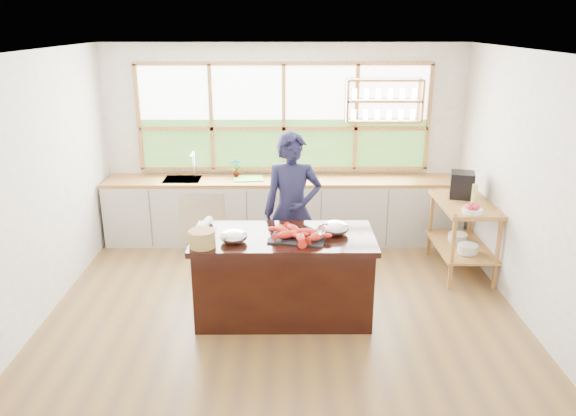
{
  "coord_description": "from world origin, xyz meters",
  "views": [
    {
      "loc": [
        0.02,
        -5.51,
        2.97
      ],
      "look_at": [
        0.05,
        0.15,
        1.08
      ],
      "focal_mm": 35.0,
      "sensor_mm": 36.0,
      "label": 1
    }
  ],
  "objects_px": {
    "cook": "(292,211)",
    "wicker_basket": "(202,239)",
    "island": "(284,275)",
    "espresso_machine": "(462,185)"
  },
  "relations": [
    {
      "from": "island",
      "to": "espresso_machine",
      "type": "distance_m",
      "value": 2.62
    },
    {
      "from": "wicker_basket",
      "to": "cook",
      "type": "bearing_deg",
      "value": 49.31
    },
    {
      "from": "island",
      "to": "espresso_machine",
      "type": "height_order",
      "value": "espresso_machine"
    },
    {
      "from": "island",
      "to": "wicker_basket",
      "type": "bearing_deg",
      "value": -159.46
    },
    {
      "from": "espresso_machine",
      "to": "wicker_basket",
      "type": "bearing_deg",
      "value": -136.68
    },
    {
      "from": "cook",
      "to": "espresso_machine",
      "type": "xyz_separation_m",
      "value": [
        2.09,
        0.56,
        0.15
      ]
    },
    {
      "from": "cook",
      "to": "wicker_basket",
      "type": "distance_m",
      "value": 1.35
    },
    {
      "from": "island",
      "to": "cook",
      "type": "bearing_deg",
      "value": 82.23
    },
    {
      "from": "island",
      "to": "cook",
      "type": "height_order",
      "value": "cook"
    },
    {
      "from": "cook",
      "to": "wicker_basket",
      "type": "bearing_deg",
      "value": -133.32
    }
  ]
}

